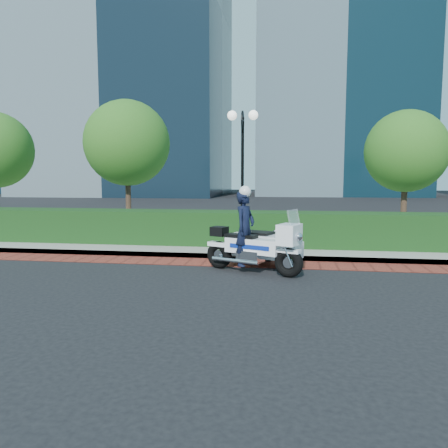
# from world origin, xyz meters

# --- Properties ---
(ground) EXTENTS (120.00, 120.00, 0.00)m
(ground) POSITION_xyz_m (0.00, 0.00, 0.00)
(ground) COLOR black
(ground) RESTS_ON ground
(brick_strip) EXTENTS (60.00, 1.00, 0.01)m
(brick_strip) POSITION_xyz_m (0.00, 1.50, 0.01)
(brick_strip) COLOR maroon
(brick_strip) RESTS_ON ground
(sidewalk) EXTENTS (60.00, 8.00, 0.15)m
(sidewalk) POSITION_xyz_m (0.00, 6.00, 0.07)
(sidewalk) COLOR gray
(sidewalk) RESTS_ON ground
(hedge_main) EXTENTS (18.00, 1.20, 1.00)m
(hedge_main) POSITION_xyz_m (0.00, 3.60, 0.65)
(hedge_main) COLOR black
(hedge_main) RESTS_ON sidewalk
(lamppost) EXTENTS (1.02, 0.70, 4.21)m
(lamppost) POSITION_xyz_m (1.00, 5.20, 2.96)
(lamppost) COLOR black
(lamppost) RESTS_ON sidewalk
(tree_b) EXTENTS (3.20, 3.20, 4.89)m
(tree_b) POSITION_xyz_m (-3.50, 6.50, 3.43)
(tree_b) COLOR #332319
(tree_b) RESTS_ON sidewalk
(tree_c) EXTENTS (2.80, 2.80, 4.30)m
(tree_c) POSITION_xyz_m (6.50, 6.50, 3.05)
(tree_c) COLOR #332319
(tree_c) RESTS_ON sidewalk
(tower_left) EXTENTS (22.00, 16.00, 40.00)m
(tower_left) POSITION_xyz_m (-16.00, 40.00, 20.00)
(tower_left) COLOR black
(tower_left) RESTS_ON ground
(tower_far_left) EXTENTS (16.00, 14.00, 34.00)m
(tower_far_left) POSITION_xyz_m (-36.00, 46.00, 17.00)
(tower_far_left) COLOR black
(tower_far_left) RESTS_ON ground
(police_motorcycle) EXTENTS (2.34, 2.21, 2.00)m
(police_motorcycle) POSITION_xyz_m (1.79, 0.84, 0.68)
(police_motorcycle) COLOR black
(police_motorcycle) RESTS_ON ground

